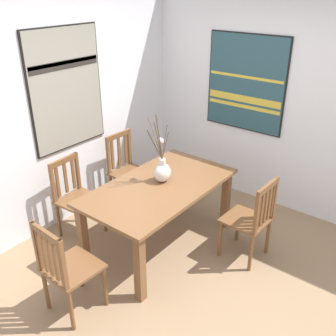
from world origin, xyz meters
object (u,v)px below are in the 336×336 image
object	(u,v)px
chair_1	(252,218)
chair_2	(66,267)
dining_table	(159,195)
centerpiece_vase	(162,170)
chair_0	(76,197)
painting_on_back_wall	(66,89)
chair_3	(127,169)
painting_on_side_wall	(246,83)

from	to	relation	value
chair_1	chair_2	world-z (taller)	chair_2
dining_table	chair_1	bearing A→B (deg)	-64.97
centerpiece_vase	chair_0	world-z (taller)	centerpiece_vase
chair_1	painting_on_back_wall	xyz separation A→B (m)	(-0.50, 2.08, 1.07)
chair_2	chair_3	size ratio (longest dim) A/B	0.98
centerpiece_vase	chair_3	bearing A→B (deg)	67.65
centerpiece_vase	chair_1	world-z (taller)	centerpiece_vase
dining_table	centerpiece_vase	bearing A→B (deg)	20.14
dining_table	painting_on_side_wall	xyz separation A→B (m)	(1.58, -0.08, 0.86)
dining_table	chair_0	bearing A→B (deg)	114.30
chair_1	dining_table	bearing A→B (deg)	115.03
painting_on_side_wall	painting_on_back_wall	bearing A→B (deg)	142.40
chair_2	painting_on_back_wall	size ratio (longest dim) A/B	0.70
chair_0	chair_1	distance (m)	1.91
centerpiece_vase	chair_1	bearing A→B (deg)	-70.53
chair_2	chair_3	world-z (taller)	chair_3
painting_on_side_wall	chair_1	bearing A→B (deg)	-146.17
chair_2	painting_on_back_wall	xyz separation A→B (m)	(1.12, 1.20, 1.07)
dining_table	chair_2	distance (m)	1.22
chair_1	painting_on_side_wall	bearing A→B (deg)	33.83
dining_table	painting_on_side_wall	bearing A→B (deg)	-2.72
painting_on_back_wall	painting_on_side_wall	size ratio (longest dim) A/B	1.13
chair_1	chair_2	xyz separation A→B (m)	(-1.62, 0.87, 0.00)
centerpiece_vase	chair_0	size ratio (longest dim) A/B	0.81
chair_2	painting_on_side_wall	world-z (taller)	painting_on_side_wall
chair_0	centerpiece_vase	bearing A→B (deg)	-60.23
chair_0	chair_2	size ratio (longest dim) A/B	0.98
dining_table	chair_3	bearing A→B (deg)	63.67
centerpiece_vase	chair_2	size ratio (longest dim) A/B	0.79
chair_2	painting_on_side_wall	distance (m)	2.97
chair_1	painting_on_side_wall	size ratio (longest dim) A/B	0.78
dining_table	chair_2	bearing A→B (deg)	179.52
chair_1	chair_3	xyz separation A→B (m)	(0.03, 1.74, -0.01)
dining_table	chair_0	size ratio (longest dim) A/B	1.82
chair_0	chair_3	size ratio (longest dim) A/B	0.97
chair_3	painting_on_side_wall	size ratio (longest dim) A/B	0.80
chair_3	painting_on_back_wall	size ratio (longest dim) A/B	0.71
chair_3	chair_1	bearing A→B (deg)	-91.08
chair_2	centerpiece_vase	bearing A→B (deg)	0.95
centerpiece_vase	chair_2	world-z (taller)	centerpiece_vase
painting_on_back_wall	painting_on_side_wall	bearing A→B (deg)	-37.60
chair_3	dining_table	bearing A→B (deg)	-116.33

